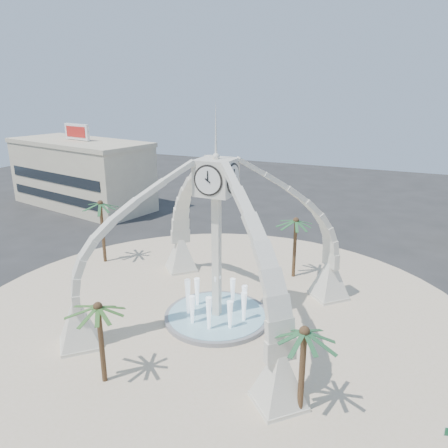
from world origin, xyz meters
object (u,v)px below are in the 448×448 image
at_px(palm_east, 304,333).
at_px(clock_tower, 216,239).
at_px(palm_south, 98,308).
at_px(palm_west, 100,204).
at_px(fountain, 217,316).
at_px(palm_north, 296,221).

bearing_deg(palm_east, clock_tower, 138.91).
bearing_deg(palm_south, palm_west, 128.50).
xyz_separation_m(fountain, palm_south, (-3.09, -9.43, 4.67)).
bearing_deg(palm_south, palm_east, 10.66).
bearing_deg(fountain, palm_east, -41.09).
distance_m(palm_north, palm_south, 20.38).
height_order(clock_tower, palm_south, clock_tower).
distance_m(clock_tower, fountain, 6.20).
relative_size(palm_east, palm_south, 1.01).
height_order(fountain, palm_east, palm_east).
relative_size(clock_tower, palm_west, 2.63).
bearing_deg(palm_west, palm_north, 12.94).
bearing_deg(palm_north, palm_south, -108.14).
bearing_deg(fountain, palm_west, 159.35).
distance_m(fountain, palm_south, 10.97).
relative_size(palm_east, palm_west, 0.84).
xyz_separation_m(palm_north, palm_south, (-6.35, -19.36, -0.46)).
height_order(clock_tower, palm_east, clock_tower).
bearing_deg(palm_south, palm_north, 71.86).
xyz_separation_m(clock_tower, palm_west, (-15.13, 5.70, -0.45)).
relative_size(fountain, palm_east, 1.39).
bearing_deg(palm_south, clock_tower, 71.86).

